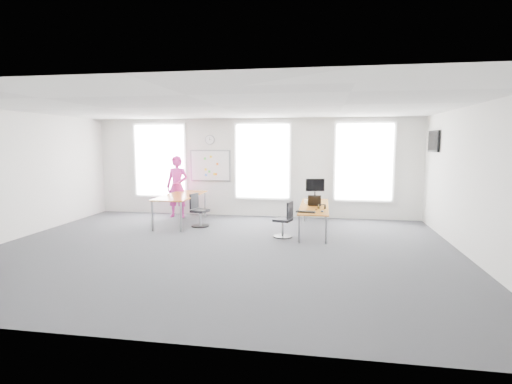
% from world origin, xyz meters
% --- Properties ---
extents(floor, '(10.00, 10.00, 0.00)m').
position_xyz_m(floor, '(0.00, 0.00, 0.00)').
color(floor, '#242428').
rests_on(floor, ground).
extents(ceiling, '(10.00, 10.00, 0.00)m').
position_xyz_m(ceiling, '(0.00, 0.00, 3.00)').
color(ceiling, white).
rests_on(ceiling, ground).
extents(wall_back, '(10.00, 0.00, 10.00)m').
position_xyz_m(wall_back, '(0.00, 4.00, 1.50)').
color(wall_back, silver).
rests_on(wall_back, ground).
extents(wall_front, '(10.00, 0.00, 10.00)m').
position_xyz_m(wall_front, '(0.00, -4.00, 1.50)').
color(wall_front, silver).
rests_on(wall_front, ground).
extents(wall_left, '(0.00, 10.00, 10.00)m').
position_xyz_m(wall_left, '(-5.00, 0.00, 1.50)').
color(wall_left, silver).
rests_on(wall_left, ground).
extents(wall_right, '(0.00, 10.00, 10.00)m').
position_xyz_m(wall_right, '(5.00, 0.00, 1.50)').
color(wall_right, silver).
rests_on(wall_right, ground).
extents(window_left, '(1.60, 0.06, 2.20)m').
position_xyz_m(window_left, '(-3.00, 3.97, 1.70)').
color(window_left, white).
rests_on(window_left, wall_back).
extents(window_mid, '(1.60, 0.06, 2.20)m').
position_xyz_m(window_mid, '(0.30, 3.97, 1.70)').
color(window_mid, white).
rests_on(window_mid, wall_back).
extents(window_right, '(1.60, 0.06, 2.20)m').
position_xyz_m(window_right, '(3.30, 3.97, 1.70)').
color(window_right, white).
rests_on(window_right, wall_back).
extents(desk_right, '(0.72, 2.70, 0.66)m').
position_xyz_m(desk_right, '(1.92, 2.15, 0.61)').
color(desk_right, '#B16B1D').
rests_on(desk_right, ground).
extents(desk_left, '(0.89, 2.23, 0.81)m').
position_xyz_m(desk_left, '(-1.79, 2.49, 0.74)').
color(desk_left, '#B16B1D').
rests_on(desk_left, ground).
extents(chair_right, '(0.48, 0.47, 0.87)m').
position_xyz_m(chair_right, '(1.25, 1.33, 0.38)').
color(chair_right, black).
rests_on(chair_right, ground).
extents(chair_left, '(0.50, 0.49, 0.89)m').
position_xyz_m(chair_left, '(-1.19, 2.20, 0.39)').
color(chair_left, black).
rests_on(chair_left, ground).
extents(person, '(0.72, 0.51, 1.88)m').
position_xyz_m(person, '(-2.22, 3.37, 0.94)').
color(person, '#C02688').
rests_on(person, ground).
extents(whiteboard, '(1.20, 0.03, 0.90)m').
position_xyz_m(whiteboard, '(-1.35, 3.97, 1.55)').
color(whiteboard, white).
rests_on(whiteboard, wall_back).
extents(wall_clock, '(0.30, 0.04, 0.30)m').
position_xyz_m(wall_clock, '(-1.35, 3.97, 2.35)').
color(wall_clock, gray).
rests_on(wall_clock, wall_back).
extents(tv, '(0.06, 0.90, 0.55)m').
position_xyz_m(tv, '(4.95, 3.00, 2.30)').
color(tv, black).
rests_on(tv, wall_right).
extents(keyboard, '(0.47, 0.23, 0.02)m').
position_xyz_m(keyboard, '(1.75, 1.13, 0.67)').
color(keyboard, black).
rests_on(keyboard, desk_right).
extents(mouse, '(0.09, 0.13, 0.05)m').
position_xyz_m(mouse, '(2.12, 1.19, 0.68)').
color(mouse, black).
rests_on(mouse, desk_right).
extents(lens_cap, '(0.06, 0.06, 0.01)m').
position_xyz_m(lens_cap, '(1.98, 1.50, 0.66)').
color(lens_cap, black).
rests_on(lens_cap, desk_right).
extents(headphones, '(0.20, 0.11, 0.12)m').
position_xyz_m(headphones, '(2.11, 1.70, 0.71)').
color(headphones, black).
rests_on(headphones, desk_right).
extents(laptop_sleeve, '(0.33, 0.18, 0.27)m').
position_xyz_m(laptop_sleeve, '(1.92, 2.10, 0.79)').
color(laptop_sleeve, black).
rests_on(laptop_sleeve, desk_right).
extents(paper_stack, '(0.35, 0.31, 0.10)m').
position_xyz_m(paper_stack, '(1.82, 2.54, 0.71)').
color(paper_stack, '#EEE5C1').
rests_on(paper_stack, desk_right).
extents(monitor, '(0.53, 0.22, 0.59)m').
position_xyz_m(monitor, '(1.91, 3.29, 1.01)').
color(monitor, black).
rests_on(monitor, desk_right).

